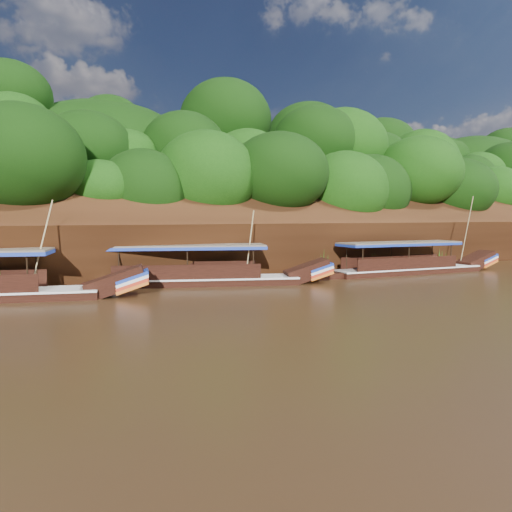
{
  "coord_description": "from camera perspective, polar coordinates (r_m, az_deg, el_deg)",
  "views": [
    {
      "loc": [
        -14.12,
        -20.35,
        4.23
      ],
      "look_at": [
        0.71,
        7.0,
        1.75
      ],
      "focal_mm": 35.0,
      "sensor_mm": 36.0,
      "label": 1
    }
  ],
  "objects": [
    {
      "name": "ground",
      "position": [
        25.13,
        6.22,
        -5.16
      ],
      "size": [
        160.0,
        160.0,
        0.0
      ],
      "primitive_type": "plane",
      "color": "black",
      "rests_on": "ground"
    },
    {
      "name": "riverbank",
      "position": [
        45.39,
        -10.33,
        1.53
      ],
      "size": [
        120.0,
        30.06,
        19.4
      ],
      "color": "#32190B",
      "rests_on": "ground"
    },
    {
      "name": "boat_0",
      "position": [
        39.0,
        17.78,
        -1.1
      ],
      "size": [
        14.67,
        3.39,
        6.16
      ],
      "rotation": [
        0.0,
        0.0,
        -0.07
      ],
      "color": "black",
      "rests_on": "ground"
    },
    {
      "name": "boat_1",
      "position": [
        30.99,
        -5.09,
        -2.25
      ],
      "size": [
        14.23,
        6.78,
        5.05
      ],
      "rotation": [
        0.0,
        0.0,
        -0.35
      ],
      "color": "black",
      "rests_on": "ground"
    },
    {
      "name": "reeds",
      "position": [
        31.63,
        -10.17,
        -1.59
      ],
      "size": [
        47.83,
        2.01,
        2.05
      ],
      "color": "#316519",
      "rests_on": "ground"
    }
  ]
}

